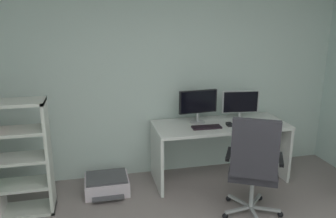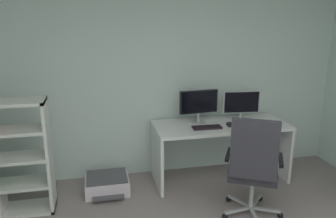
{
  "view_description": "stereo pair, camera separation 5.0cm",
  "coord_description": "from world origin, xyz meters",
  "px_view_note": "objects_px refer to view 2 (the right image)",
  "views": [
    {
      "loc": [
        -0.72,
        -1.27,
        2.01
      ],
      "look_at": [
        0.06,
        2.12,
        1.03
      ],
      "focal_mm": 36.56,
      "sensor_mm": 36.0,
      "label": 1
    },
    {
      "loc": [
        -0.67,
        -1.28,
        2.01
      ],
      "look_at": [
        0.06,
        2.12,
        1.03
      ],
      "focal_mm": 36.56,
      "sensor_mm": 36.0,
      "label": 2
    }
  ],
  "objects_px": {
    "desk": "(220,138)",
    "office_chair": "(253,165)",
    "keyboard": "(207,127)",
    "computer_mouse": "(230,125)",
    "monitor_main": "(199,103)",
    "printer": "(107,184)",
    "monitor_secondary": "(241,103)"
  },
  "relations": [
    {
      "from": "desk",
      "to": "office_chair",
      "type": "distance_m",
      "value": 0.92
    },
    {
      "from": "keyboard",
      "to": "computer_mouse",
      "type": "bearing_deg",
      "value": 5.44
    },
    {
      "from": "monitor_main",
      "to": "office_chair",
      "type": "distance_m",
      "value": 1.11
    },
    {
      "from": "computer_mouse",
      "to": "printer",
      "type": "xyz_separation_m",
      "value": [
        -1.46,
        0.06,
        -0.64
      ]
    },
    {
      "from": "desk",
      "to": "computer_mouse",
      "type": "distance_m",
      "value": 0.23
    },
    {
      "from": "printer",
      "to": "office_chair",
      "type": "bearing_deg",
      "value": -32.28
    },
    {
      "from": "computer_mouse",
      "to": "monitor_main",
      "type": "bearing_deg",
      "value": 151.24
    },
    {
      "from": "computer_mouse",
      "to": "office_chair",
      "type": "distance_m",
      "value": 0.83
    },
    {
      "from": "computer_mouse",
      "to": "printer",
      "type": "bearing_deg",
      "value": -179.78
    },
    {
      "from": "monitor_main",
      "to": "office_chair",
      "type": "relative_size",
      "value": 0.43
    },
    {
      "from": "printer",
      "to": "desk",
      "type": "bearing_deg",
      "value": 1.64
    },
    {
      "from": "office_chair",
      "to": "printer",
      "type": "height_order",
      "value": "office_chair"
    },
    {
      "from": "monitor_secondary",
      "to": "desk",
      "type": "bearing_deg",
      "value": -161.2
    },
    {
      "from": "keyboard",
      "to": "computer_mouse",
      "type": "xyz_separation_m",
      "value": [
        0.29,
        0.02,
        0.01
      ]
    },
    {
      "from": "keyboard",
      "to": "office_chair",
      "type": "bearing_deg",
      "value": -73.28
    },
    {
      "from": "monitor_main",
      "to": "monitor_secondary",
      "type": "xyz_separation_m",
      "value": [
        0.55,
        -0.0,
        -0.03
      ]
    },
    {
      "from": "computer_mouse",
      "to": "office_chair",
      "type": "xyz_separation_m",
      "value": [
        -0.08,
        -0.81,
        -0.14
      ]
    },
    {
      "from": "desk",
      "to": "printer",
      "type": "relative_size",
      "value": 3.24
    },
    {
      "from": "monitor_main",
      "to": "computer_mouse",
      "type": "bearing_deg",
      "value": -31.42
    },
    {
      "from": "keyboard",
      "to": "office_chair",
      "type": "relative_size",
      "value": 0.31
    },
    {
      "from": "computer_mouse",
      "to": "monitor_secondary",
      "type": "bearing_deg",
      "value": 45.27
    },
    {
      "from": "monitor_main",
      "to": "keyboard",
      "type": "relative_size",
      "value": 1.4
    },
    {
      "from": "monitor_secondary",
      "to": "office_chair",
      "type": "bearing_deg",
      "value": -106.42
    },
    {
      "from": "monitor_main",
      "to": "printer",
      "type": "distance_m",
      "value": 1.44
    },
    {
      "from": "monitor_secondary",
      "to": "printer",
      "type": "bearing_deg",
      "value": -175.27
    },
    {
      "from": "monitor_secondary",
      "to": "keyboard",
      "type": "distance_m",
      "value": 0.59
    },
    {
      "from": "computer_mouse",
      "to": "office_chair",
      "type": "bearing_deg",
      "value": -92.95
    },
    {
      "from": "keyboard",
      "to": "printer",
      "type": "xyz_separation_m",
      "value": [
        -1.17,
        0.08,
        -0.64
      ]
    },
    {
      "from": "desk",
      "to": "keyboard",
      "type": "height_order",
      "value": "keyboard"
    },
    {
      "from": "monitor_secondary",
      "to": "office_chair",
      "type": "distance_m",
      "value": 1.11
    },
    {
      "from": "monitor_secondary",
      "to": "computer_mouse",
      "type": "distance_m",
      "value": 0.36
    },
    {
      "from": "printer",
      "to": "monitor_secondary",
      "type": "bearing_deg",
      "value": 4.73
    }
  ]
}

